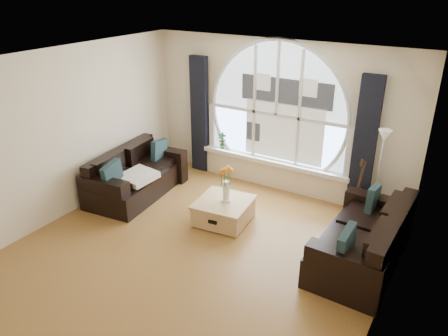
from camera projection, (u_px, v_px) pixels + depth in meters
ground at (191, 258)px, 6.11m from camera, size 5.00×5.50×0.01m
ceiling at (184, 65)px, 5.01m from camera, size 5.00×5.50×0.01m
wall_back at (277, 117)px, 7.71m from camera, size 5.00×0.01×2.70m
wall_left at (57, 137)px, 6.74m from camera, size 0.01×5.50×2.70m
wall_right at (389, 224)px, 4.38m from camera, size 0.01×5.50×2.70m
attic_slope at (373, 125)px, 4.11m from camera, size 0.92×5.50×0.72m
arched_window at (277, 102)px, 7.57m from camera, size 2.60×0.06×2.15m
window_sill at (273, 162)px, 7.97m from camera, size 2.90×0.22×0.08m
window_frame at (277, 102)px, 7.55m from camera, size 2.76×0.08×2.15m
neighbor_house at (285, 110)px, 7.54m from camera, size 1.70×0.02×1.50m
curtain_left at (200, 115)px, 8.45m from camera, size 0.35×0.12×2.30m
curtain_right at (364, 146)px, 6.94m from camera, size 0.35×0.12×2.30m
sofa_left at (136, 174)px, 7.73m from camera, size 1.10×1.91×0.81m
sofa_right at (362, 238)px, 5.85m from camera, size 1.03×1.95×0.85m
coffee_chest at (224, 210)px, 6.94m from camera, size 0.92×0.92×0.41m
throw_blanket at (138, 176)px, 7.41m from camera, size 0.62×0.62×0.10m
vase_flowers at (226, 179)px, 6.72m from camera, size 0.24×0.24×0.70m
floor_lamp at (378, 180)px, 6.60m from camera, size 0.24×0.24×1.60m
guitar at (360, 188)px, 6.95m from camera, size 0.42×0.36×1.06m
potted_plant at (222, 141)px, 8.41m from camera, size 0.20×0.17×0.33m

